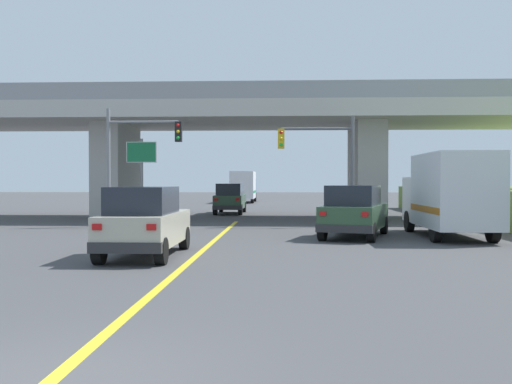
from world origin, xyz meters
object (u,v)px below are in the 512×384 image
object	(u,v)px
sedan_oncoming	(230,199)
highway_sign	(142,161)
traffic_signal_farside	(134,151)
suv_crossing	(355,211)
traffic_signal_nearside	(326,155)
suv_lead	(145,222)
box_truck	(450,194)
semi_truck_distant	(244,186)

from	to	relation	value
sedan_oncoming	highway_sign	distance (m)	9.25
traffic_signal_farside	suv_crossing	bearing A→B (deg)	-26.39
suv_crossing	traffic_signal_nearside	distance (m)	6.09
suv_crossing	traffic_signal_farside	xyz separation A→B (m)	(-9.92, 4.92, 2.63)
suv_lead	box_truck	bearing A→B (deg)	30.88
semi_truck_distant	sedan_oncoming	bearing A→B (deg)	-88.66
suv_crossing	highway_sign	world-z (taller)	highway_sign
suv_crossing	traffic_signal_nearside	xyz separation A→B (m)	(-0.72, 5.54, 2.42)
suv_crossing	box_truck	size ratio (longest dim) A/B	0.78
suv_crossing	traffic_signal_nearside	world-z (taller)	traffic_signal_nearside
traffic_signal_nearside	highway_sign	distance (m)	10.04
box_truck	highway_sign	distance (m)	16.34
traffic_signal_nearside	traffic_signal_farside	size ratio (longest dim) A/B	0.94
sedan_oncoming	semi_truck_distant	bearing A→B (deg)	91.34
sedan_oncoming	traffic_signal_nearside	bearing A→B (deg)	-62.50
suv_lead	sedan_oncoming	bearing A→B (deg)	88.93
traffic_signal_nearside	semi_truck_distant	distance (m)	31.86
suv_crossing	box_truck	world-z (taller)	box_truck
semi_truck_distant	suv_lead	bearing A→B (deg)	-89.92
sedan_oncoming	traffic_signal_farside	size ratio (longest dim) A/B	0.84
semi_truck_distant	traffic_signal_farside	bearing A→B (deg)	-95.59
box_truck	traffic_signal_farside	distance (m)	14.55
traffic_signal_farside	highway_sign	world-z (taller)	traffic_signal_farside
sedan_oncoming	highway_sign	xyz separation A→B (m)	(-4.04, -8.00, 2.27)
suv_crossing	sedan_oncoming	size ratio (longest dim) A/B	1.08
traffic_signal_nearside	traffic_signal_farside	bearing A→B (deg)	-176.15
suv_lead	traffic_signal_farside	xyz separation A→B (m)	(-3.17, 11.04, 2.63)
sedan_oncoming	semi_truck_distant	world-z (taller)	semi_truck_distant
suv_crossing	box_truck	distance (m)	3.73
traffic_signal_farside	suv_lead	bearing A→B (deg)	-73.95
sedan_oncoming	traffic_signal_farside	xyz separation A→B (m)	(-3.59, -11.40, 2.63)
highway_sign	semi_truck_distant	bearing A→B (deg)	82.87
sedan_oncoming	highway_sign	size ratio (longest dim) A/B	1.06
box_truck	suv_crossing	bearing A→B (deg)	-178.17
suv_crossing	box_truck	bearing A→B (deg)	18.38
suv_crossing	sedan_oncoming	distance (m)	17.51
highway_sign	sedan_oncoming	bearing A→B (deg)	63.22
suv_crossing	traffic_signal_nearside	size ratio (longest dim) A/B	0.97
suv_lead	traffic_signal_farside	bearing A→B (deg)	106.05
box_truck	traffic_signal_farside	bearing A→B (deg)	160.53
suv_lead	suv_crossing	distance (m)	9.11
suv_lead	traffic_signal_farside	world-z (taller)	traffic_signal_farside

